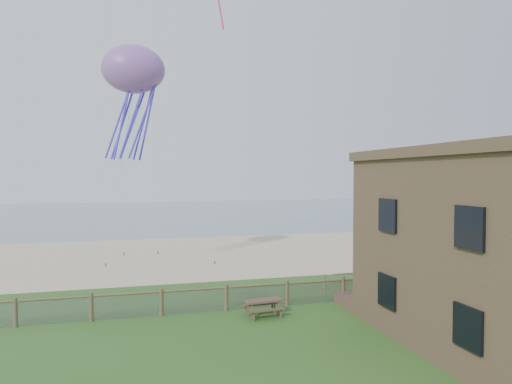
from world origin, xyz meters
TOP-DOWN VIEW (x-y plane):
  - ground at (0.00, 0.00)m, footprint 160.00×160.00m
  - sand_beach at (0.00, 22.00)m, footprint 72.00×20.00m
  - ocean at (0.00, 66.00)m, footprint 160.00×68.00m
  - chainlink_fence at (0.00, 6.00)m, footprint 36.20×0.20m
  - motel_deck at (13.00, 5.00)m, footprint 15.00×2.00m
  - picnic_table at (1.44, 4.71)m, footprint 1.75×1.38m
  - octopus_kite at (-4.10, 15.56)m, footprint 3.87×2.81m
  - kite_red at (1.26, 13.41)m, footprint 1.87×1.89m

SIDE VIEW (x-z plane):
  - ground at x=0.00m, z-range 0.00..0.00m
  - ocean at x=0.00m, z-range -0.01..0.01m
  - sand_beach at x=0.00m, z-range -0.01..0.01m
  - motel_deck at x=13.00m, z-range 0.00..0.50m
  - picnic_table at x=1.44m, z-range 0.00..0.70m
  - chainlink_fence at x=0.00m, z-range -0.07..1.18m
  - octopus_kite at x=-4.10m, z-range 7.29..15.06m
  - kite_red at x=1.26m, z-range 15.98..18.46m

